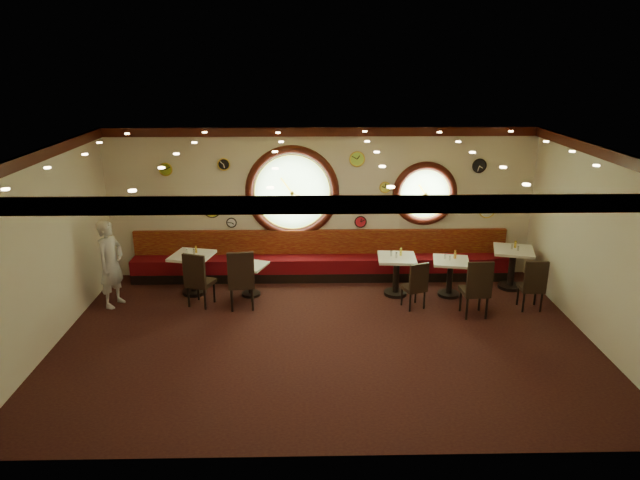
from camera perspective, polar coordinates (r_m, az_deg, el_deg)
The scene contains 55 objects.
floor at distance 9.86m, azimuth 0.48°, elevation -9.78°, with size 9.00×6.00×0.00m, color black.
ceiling at distance 8.83m, azimuth 0.53°, elevation 8.92°, with size 9.00×6.00×0.02m, color gold.
wall_back at distance 12.09m, azimuth 0.08°, elevation 3.69°, with size 9.00×0.02×3.20m, color beige.
wall_front at distance 6.46m, azimuth 1.32°, elevation -9.65°, with size 9.00×0.02×3.20m, color beige.
wall_left at distance 10.14m, azimuth -25.83°, elevation -1.03°, with size 0.02×6.00×3.20m, color beige.
wall_right at distance 10.38m, azimuth 26.19°, elevation -0.67°, with size 0.02×6.00×3.20m, color beige.
molding_back at distance 11.76m, azimuth 0.08°, elevation 10.77°, with size 9.00×0.10×0.18m, color #350F09.
molding_front at distance 5.96m, azimuth 1.40°, elevation 3.54°, with size 9.00×0.10×0.18m, color #350F09.
molding_left at distance 9.78m, azimuth -26.77°, elevation 7.36°, with size 0.10×6.00×0.18m, color #350F09.
molding_right at distance 10.02m, azimuth 27.13°, elevation 7.53°, with size 0.10×6.00×0.18m, color #350F09.
banquette_base at distance 12.29m, azimuth 0.10°, elevation -3.43°, with size 8.00×0.55×0.20m, color black.
banquette_seat at distance 12.20m, azimuth 0.10°, elevation -2.34°, with size 8.00×0.55×0.30m, color #57070E.
banquette_back at distance 12.28m, azimuth 0.08°, elevation -0.23°, with size 8.00×0.10×0.55m, color #61070C.
porthole_left_glass at distance 12.03m, azimuth -2.79°, elevation 4.82°, with size 1.66×1.66×0.02m, color #87BA6F.
porthole_left_frame at distance 12.02m, azimuth -2.79°, elevation 4.80°, with size 1.98×1.98×0.18m, color #350F09.
porthole_left_ring at distance 11.99m, azimuth -2.80°, elevation 4.77°, with size 1.61×1.61×0.03m, color yellow.
porthole_right_glass at distance 12.29m, azimuth 10.42°, elevation 4.58°, with size 1.10×1.10×0.02m, color #87BA6F.
porthole_right_frame at distance 12.27m, azimuth 10.43°, elevation 4.56°, with size 1.38×1.38×0.18m, color #350F09.
porthole_right_ring at distance 12.25m, azimuth 10.46°, elevation 4.53°, with size 1.09×1.09×0.03m, color yellow.
wall_clock_0 at distance 12.68m, azimuth 16.36°, elevation 2.92°, with size 0.34×0.34×0.03m, color white.
wall_clock_1 at distance 12.24m, azimuth -15.18°, elevation 6.83°, with size 0.26×0.26×0.03m, color #91AB22.
wall_clock_2 at distance 12.25m, azimuth -10.76°, elevation 3.07°, with size 0.36×0.36×0.03m, color #FAF037.
wall_clock_3 at distance 12.27m, azimuth -8.83°, elevation 1.74°, with size 0.20×0.20×0.03m, color white.
wall_clock_4 at distance 12.40m, azimuth 15.63°, elevation 7.17°, with size 0.28×0.28×0.03m, color black.
wall_clock_5 at distance 12.08m, azimuth 6.52°, elevation 5.26°, with size 0.22×0.22×0.03m, color #F5FB53.
wall_clock_6 at distance 11.99m, azimuth -9.60°, elevation 7.47°, with size 0.24×0.24×0.03m, color black.
wall_clock_7 at distance 12.21m, azimuth 4.07°, elevation 1.83°, with size 0.24×0.24×0.03m, color red.
wall_clock_8 at distance 12.52m, azimuth -16.66°, elevation 3.18°, with size 0.32×0.32×0.03m, color red.
wall_clock_9 at distance 11.89m, azimuth 3.73°, elevation 8.09°, with size 0.30×0.30×0.03m, color #A8DF45.
table_a at distance 11.67m, azimuth -12.60°, elevation -2.84°, with size 0.91×0.91×0.83m.
table_b at distance 11.43m, azimuth -6.97°, elevation -3.58°, with size 0.77×0.77×0.65m.
table_c at distance 11.44m, azimuth 7.64°, elevation -3.07°, with size 0.78×0.78×0.81m.
table_d at distance 11.60m, azimuth 12.88°, elevation -3.26°, with size 0.80×0.80×0.75m.
table_e at distance 12.30m, azimuth 18.67°, elevation -2.25°, with size 0.95×0.95×0.85m.
chair_a at distance 11.01m, azimuth -12.16°, elevation -3.58°, with size 0.58×0.58×0.67m.
chair_b at distance 10.74m, azimuth -7.90°, elevation -3.60°, with size 0.55×0.55×0.73m.
chair_c at distance 10.86m, azimuth 9.60°, elevation -4.21°, with size 0.51×0.51×0.58m.
chair_d at distance 10.71m, azimuth 15.44°, elevation -4.37°, with size 0.49×0.49×0.69m.
chair_e at distance 11.34m, azimuth 20.56°, elevation -3.95°, with size 0.44×0.44×0.62m.
condiment_a_salt at distance 11.59m, azimuth -13.16°, elevation -1.15°, with size 0.04×0.04×0.10m, color silver.
condiment_b_salt at distance 11.34m, azimuth -7.33°, elevation -2.22°, with size 0.03×0.03×0.09m, color silver.
condiment_c_salt at distance 11.34m, azimuth 7.14°, elevation -1.34°, with size 0.04×0.04×0.11m, color #B9B9BD.
condiment_d_salt at distance 11.53m, azimuth 12.39°, elevation -1.65°, with size 0.03×0.03×0.09m, color #BDBCC1.
condiment_a_pepper at distance 11.57m, azimuth -12.49°, elevation -1.13°, with size 0.04×0.04×0.10m, color #B9BABE.
condiment_b_pepper at distance 11.28m, azimuth -6.78°, elevation -2.28°, with size 0.04×0.04×0.11m, color silver.
condiment_c_pepper at distance 11.26m, azimuth 7.65°, elevation -1.51°, with size 0.04×0.04×0.11m, color silver.
condiment_d_pepper at distance 11.48m, azimuth 12.86°, elevation -1.78°, with size 0.03×0.03×0.09m, color silver.
condiment_a_bottle at distance 11.62m, azimuth -12.29°, elevation -0.91°, with size 0.04×0.04×0.14m, color gold.
condiment_b_bottle at distance 11.37m, azimuth -6.78°, elevation -2.00°, with size 0.05×0.05×0.14m, color orange.
condiment_c_bottle at distance 11.39m, azimuth 8.09°, elevation -1.18°, with size 0.05×0.05×0.15m, color yellow.
condiment_d_bottle at distance 11.59m, azimuth 13.36°, elevation -1.40°, with size 0.05×0.05×0.17m, color orange.
condiment_e_salt at distance 12.19m, azimuth 18.65°, elevation -0.64°, with size 0.03×0.03×0.09m, color silver.
condiment_e_pepper at distance 12.13m, azimuth 19.21°, elevation -0.79°, with size 0.03×0.03×0.09m, color silver.
condiment_e_bottle at distance 12.28m, azimuth 18.95°, elevation -0.41°, with size 0.05×0.05×0.15m, color gold.
waiter at distance 11.46m, azimuth -20.18°, elevation -2.24°, with size 0.62×0.40×1.69m, color silver.
Camera 1 is at (-0.27, -8.71, 4.60)m, focal length 32.00 mm.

